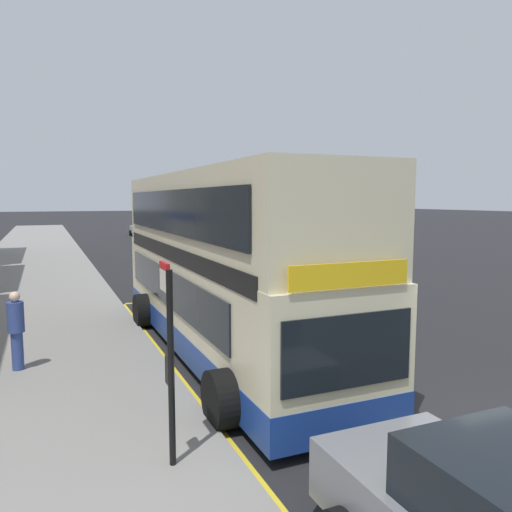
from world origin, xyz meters
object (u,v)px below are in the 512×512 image
(parked_car_black_across, at_px, (189,235))
(parked_car_silver_distant, at_px, (142,229))
(pedestrian_waiting_near_sign, at_px, (16,327))
(bus_stop_sign, at_px, (169,348))
(double_decker_bus, at_px, (221,269))
(parked_car_silver_kerbside, at_px, (179,241))

(parked_car_black_across, height_order, parked_car_silver_distant, same)
(parked_car_silver_distant, bearing_deg, pedestrian_waiting_near_sign, -101.51)
(parked_car_black_across, relative_size, pedestrian_waiting_near_sign, 2.47)
(bus_stop_sign, distance_m, parked_car_black_across, 35.56)
(double_decker_bus, xyz_separation_m, pedestrian_waiting_near_sign, (-4.61, 0.04, -1.00))
(bus_stop_sign, bearing_deg, parked_car_silver_kerbside, 75.40)
(double_decker_bus, bearing_deg, parked_car_silver_kerbside, 78.10)
(double_decker_bus, distance_m, parked_car_black_across, 30.13)
(pedestrian_waiting_near_sign, bearing_deg, bus_stop_sign, -66.89)
(parked_car_silver_kerbside, xyz_separation_m, parked_car_silver_distant, (0.28, 16.17, 0.00))
(parked_car_silver_kerbside, bearing_deg, parked_car_silver_distant, -88.99)
(bus_stop_sign, bearing_deg, parked_car_silver_distant, 80.21)
(parked_car_black_across, height_order, pedestrian_waiting_near_sign, pedestrian_waiting_near_sign)
(parked_car_silver_kerbside, bearing_deg, double_decker_bus, 80.12)
(parked_car_black_across, bearing_deg, bus_stop_sign, 76.70)
(bus_stop_sign, height_order, parked_car_silver_distant, bus_stop_sign)
(parked_car_black_across, xyz_separation_m, parked_car_silver_distant, (-2.04, 10.51, 0.00))
(bus_stop_sign, xyz_separation_m, parked_car_silver_kerbside, (7.43, 28.53, -0.97))
(parked_car_silver_kerbside, bearing_deg, bus_stop_sign, 77.41)
(bus_stop_sign, bearing_deg, double_decker_bus, 63.60)
(parked_car_silver_distant, bearing_deg, double_decker_bus, -95.09)
(parked_car_silver_kerbside, relative_size, pedestrian_waiting_near_sign, 2.47)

